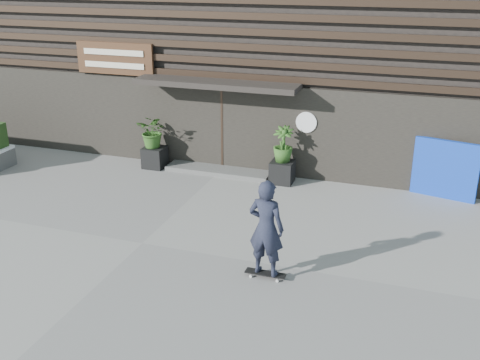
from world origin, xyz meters
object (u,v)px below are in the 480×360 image
(planter_pot_right, at_px, (282,172))
(planter_pot_left, at_px, (155,157))
(blue_tarp, at_px, (445,169))
(skateboarder, at_px, (266,228))

(planter_pot_right, bearing_deg, planter_pot_left, 180.00)
(planter_pot_right, distance_m, blue_tarp, 4.14)
(planter_pot_left, xyz_separation_m, skateboarder, (4.77, -4.89, 0.73))
(planter_pot_left, distance_m, blue_tarp, 7.92)
(blue_tarp, height_order, skateboarder, skateboarder)
(planter_pot_right, height_order, skateboarder, skateboarder)
(planter_pot_left, height_order, blue_tarp, blue_tarp)
(planter_pot_right, height_order, blue_tarp, blue_tarp)
(planter_pot_left, xyz_separation_m, planter_pot_right, (3.80, 0.00, 0.00))
(blue_tarp, bearing_deg, skateboarder, -108.54)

